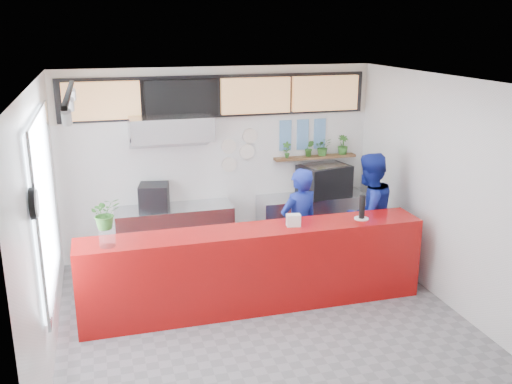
{
  "coord_description": "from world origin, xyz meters",
  "views": [
    {
      "loc": [
        -1.85,
        -6.2,
        3.61
      ],
      "look_at": [
        0.1,
        0.7,
        1.5
      ],
      "focal_mm": 40.0,
      "sensor_mm": 36.0,
      "label": 1
    }
  ],
  "objects_px": {
    "espresso_machine": "(324,180)",
    "staff_center": "(299,227)",
    "service_counter": "(255,268)",
    "staff_right": "(368,215)",
    "pepper_mill": "(362,207)",
    "panini_oven": "(154,197)"
  },
  "relations": [
    {
      "from": "staff_center",
      "to": "pepper_mill",
      "type": "xyz_separation_m",
      "value": [
        0.68,
        -0.57,
        0.42
      ]
    },
    {
      "from": "service_counter",
      "to": "staff_right",
      "type": "xyz_separation_m",
      "value": [
        1.89,
        0.6,
        0.37
      ]
    },
    {
      "from": "panini_oven",
      "to": "staff_right",
      "type": "height_order",
      "value": "staff_right"
    },
    {
      "from": "panini_oven",
      "to": "service_counter",
      "type": "bearing_deg",
      "value": -47.25
    },
    {
      "from": "service_counter",
      "to": "staff_center",
      "type": "xyz_separation_m",
      "value": [
        0.8,
        0.55,
        0.31
      ]
    },
    {
      "from": "espresso_machine",
      "to": "panini_oven",
      "type": "bearing_deg",
      "value": 166.69
    },
    {
      "from": "service_counter",
      "to": "pepper_mill",
      "type": "height_order",
      "value": "pepper_mill"
    },
    {
      "from": "espresso_machine",
      "to": "pepper_mill",
      "type": "relative_size",
      "value": 2.46
    },
    {
      "from": "staff_right",
      "to": "espresso_machine",
      "type": "bearing_deg",
      "value": -99.76
    },
    {
      "from": "espresso_machine",
      "to": "staff_center",
      "type": "bearing_deg",
      "value": -138.57
    },
    {
      "from": "staff_center",
      "to": "service_counter",
      "type": "bearing_deg",
      "value": 16.47
    },
    {
      "from": "panini_oven",
      "to": "espresso_machine",
      "type": "bearing_deg",
      "value": 11.58
    },
    {
      "from": "staff_right",
      "to": "service_counter",
      "type": "bearing_deg",
      "value": -1.85
    },
    {
      "from": "staff_right",
      "to": "pepper_mill",
      "type": "relative_size",
      "value": 5.84
    },
    {
      "from": "service_counter",
      "to": "espresso_machine",
      "type": "relative_size",
      "value": 5.78
    },
    {
      "from": "panini_oven",
      "to": "pepper_mill",
      "type": "distance_m",
      "value": 3.16
    },
    {
      "from": "panini_oven",
      "to": "staff_right",
      "type": "relative_size",
      "value": 0.23
    },
    {
      "from": "panini_oven",
      "to": "staff_right",
      "type": "xyz_separation_m",
      "value": [
        2.98,
        -1.2,
        -0.17
      ]
    },
    {
      "from": "panini_oven",
      "to": "staff_center",
      "type": "xyz_separation_m",
      "value": [
        1.89,
        -1.25,
        -0.24
      ]
    },
    {
      "from": "staff_right",
      "to": "pepper_mill",
      "type": "xyz_separation_m",
      "value": [
        -0.41,
        -0.62,
        0.35
      ]
    },
    {
      "from": "panini_oven",
      "to": "pepper_mill",
      "type": "bearing_deg",
      "value": -23.67
    },
    {
      "from": "staff_center",
      "to": "staff_right",
      "type": "height_order",
      "value": "staff_right"
    }
  ]
}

